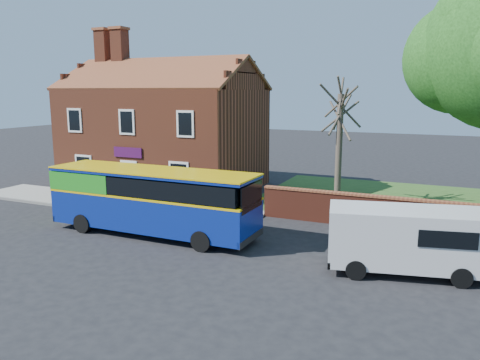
% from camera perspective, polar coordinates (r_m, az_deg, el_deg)
% --- Properties ---
extents(ground, '(120.00, 120.00, 0.00)m').
position_cam_1_polar(ground, '(19.47, -10.08, -8.59)').
color(ground, black).
rests_on(ground, ground).
extents(pavement, '(18.00, 3.50, 0.12)m').
position_cam_1_polar(pavement, '(27.94, -15.39, -2.72)').
color(pavement, gray).
rests_on(pavement, ground).
extents(kerb, '(18.00, 0.15, 0.14)m').
position_cam_1_polar(kerb, '(26.65, -17.77, -3.48)').
color(kerb, slate).
rests_on(kerb, ground).
extents(shop_building, '(12.30, 8.13, 10.50)m').
position_cam_1_polar(shop_building, '(31.98, -9.17, 5.30)').
color(shop_building, brown).
rests_on(shop_building, ground).
extents(bus, '(9.77, 2.59, 2.97)m').
position_cam_1_polar(bus, '(21.51, -11.30, -2.08)').
color(bus, navy).
rests_on(bus, ground).
extents(van_near, '(5.64, 3.21, 2.33)m').
position_cam_1_polar(van_near, '(17.66, 19.55, -6.64)').
color(van_near, silver).
rests_on(van_near, ground).
extents(bare_tree, '(2.56, 3.05, 6.83)m').
position_cam_1_polar(bare_tree, '(26.87, 11.99, 4.36)').
color(bare_tree, '#4C4238').
rests_on(bare_tree, ground).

